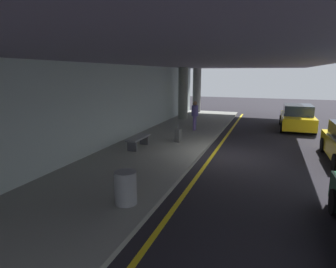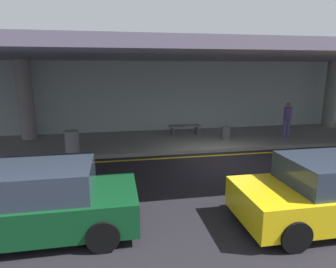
# 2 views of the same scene
# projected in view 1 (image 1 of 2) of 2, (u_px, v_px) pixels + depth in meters

# --- Properties ---
(ground_plane) EXTENTS (60.00, 60.00, 0.00)m
(ground_plane) POSITION_uv_depth(u_px,v_px,m) (227.00, 156.00, 11.99)
(ground_plane) COLOR black
(sidewalk) EXTENTS (26.00, 4.20, 0.15)m
(sidewalk) POSITION_uv_depth(u_px,v_px,m) (158.00, 148.00, 13.00)
(sidewalk) COLOR gray
(sidewalk) RESTS_ON ground
(lane_stripe_yellow) EXTENTS (26.00, 0.14, 0.01)m
(lane_stripe_yellow) POSITION_uv_depth(u_px,v_px,m) (213.00, 154.00, 12.19)
(lane_stripe_yellow) COLOR yellow
(lane_stripe_yellow) RESTS_ON ground
(support_column_center) EXTENTS (0.68, 0.68, 3.65)m
(support_column_center) POSITION_uv_depth(u_px,v_px,m) (183.00, 93.00, 20.38)
(support_column_center) COLOR gray
(support_column_center) RESTS_ON sidewalk
(support_column_right_mid) EXTENTS (0.68, 0.68, 3.65)m
(support_column_right_mid) POSITION_uv_depth(u_px,v_px,m) (197.00, 90.00, 24.07)
(support_column_right_mid) COLOR gray
(support_column_right_mid) RESTS_ON sidewalk
(ceiling_overhang) EXTENTS (28.00, 13.20, 0.30)m
(ceiling_overhang) POSITION_uv_depth(u_px,v_px,m) (169.00, 60.00, 12.02)
(ceiling_overhang) COLOR gray
(ceiling_overhang) RESTS_ON support_column_far_left
(terminal_back_wall) EXTENTS (26.00, 0.30, 3.80)m
(terminal_back_wall) POSITION_uv_depth(u_px,v_px,m) (113.00, 106.00, 13.36)
(terminal_back_wall) COLOR #A8B8B5
(terminal_back_wall) RESTS_ON ground
(car_yellow_taxi) EXTENTS (4.10, 1.92, 1.50)m
(car_yellow_taxi) POSITION_uv_depth(u_px,v_px,m) (297.00, 118.00, 17.59)
(car_yellow_taxi) COLOR yellow
(car_yellow_taxi) RESTS_ON ground
(traveler_with_luggage) EXTENTS (0.38, 0.38, 1.68)m
(traveler_with_luggage) POSITION_uv_depth(u_px,v_px,m) (195.00, 114.00, 16.47)
(traveler_with_luggage) COLOR #5F4A8D
(traveler_with_luggage) RESTS_ON sidewalk
(suitcase_upright_primary) EXTENTS (0.36, 0.22, 0.90)m
(suitcase_upright_primary) POSITION_uv_depth(u_px,v_px,m) (178.00, 135.00, 13.76)
(suitcase_upright_primary) COLOR #555655
(suitcase_upright_primary) RESTS_ON sidewalk
(bench_metal) EXTENTS (1.60, 0.50, 0.48)m
(bench_metal) POSITION_uv_depth(u_px,v_px,m) (138.00, 140.00, 12.66)
(bench_metal) COLOR slate
(bench_metal) RESTS_ON sidewalk
(trash_bin_steel) EXTENTS (0.56, 0.56, 0.85)m
(trash_bin_steel) POSITION_uv_depth(u_px,v_px,m) (126.00, 188.00, 7.21)
(trash_bin_steel) COLOR gray
(trash_bin_steel) RESTS_ON sidewalk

